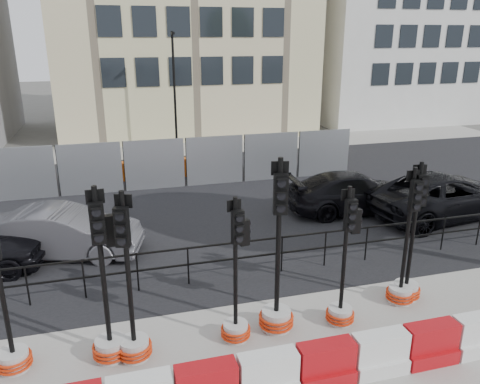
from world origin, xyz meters
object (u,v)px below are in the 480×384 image
object	(u,v)px
traffic_signal_a	(10,339)
traffic_signal_d	(236,308)
traffic_signal_h	(408,273)
car_c	(355,193)

from	to	relation	value
traffic_signal_a	traffic_signal_d	size ratio (longest dim) A/B	1.06
traffic_signal_a	traffic_signal_h	bearing A→B (deg)	-3.89
traffic_signal_h	car_c	xyz separation A→B (m)	(1.63, 5.45, 0.01)
traffic_signal_d	car_c	bearing A→B (deg)	36.85
traffic_signal_a	traffic_signal_h	world-z (taller)	traffic_signal_h
traffic_signal_a	car_c	world-z (taller)	traffic_signal_a
traffic_signal_d	car_c	xyz separation A→B (m)	(5.79, 5.88, -0.03)
traffic_signal_a	traffic_signal_d	xyz separation A→B (m)	(4.12, -0.20, 0.06)
traffic_signal_h	car_c	distance (m)	5.69
traffic_signal_a	traffic_signal_d	distance (m)	4.12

